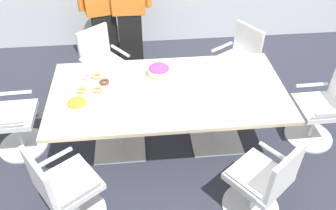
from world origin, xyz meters
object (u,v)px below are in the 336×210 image
donut_platter (91,84)px  office_chair_2 (237,65)px  office_chair_5 (65,191)px  office_chair_0 (262,185)px  office_chair_1 (322,110)px  plate_stack (114,103)px  snack_bowl_candy_mix (159,70)px  office_chair_4 (9,120)px  office_chair_3 (104,68)px  snack_bowl_chips_orange (77,105)px  person_standing_1 (129,6)px  conference_table (168,100)px  person_standing_0 (102,7)px

donut_platter → office_chair_2: bearing=22.4°
office_chair_5 → office_chair_0: bearing=51.4°
office_chair_1 → plate_stack: 2.27m
snack_bowl_candy_mix → office_chair_4: bearing=-173.3°
office_chair_2 → office_chair_4: size_ratio=1.00×
snack_bowl_candy_mix → plate_stack: 0.66m
office_chair_3 → office_chair_1: bearing=117.6°
office_chair_4 → snack_bowl_chips_orange: size_ratio=4.25×
person_standing_1 → office_chair_0: bearing=113.3°
office_chair_0 → person_standing_1: size_ratio=0.50×
office_chair_2 → donut_platter: office_chair_2 is taller
office_chair_3 → plate_stack: bearing=60.9°
office_chair_1 → plate_stack: size_ratio=4.01×
plate_stack → conference_table: bearing=19.1°
snack_bowl_candy_mix → plate_stack: (-0.47, -0.47, -0.04)m
office_chair_3 → conference_table: bearing=88.1°
office_chair_1 → snack_bowl_candy_mix: (-1.77, 0.36, 0.40)m
office_chair_4 → plate_stack: bearing=74.8°
office_chair_5 → person_standing_0: 2.61m
office_chair_3 → plate_stack: (0.19, -1.18, 0.37)m
donut_platter → snack_bowl_candy_mix: bearing=9.3°
office_chair_2 → office_chair_3: 1.73m
snack_bowl_chips_orange → plate_stack: (0.34, 0.01, -0.02)m
office_chair_5 → snack_bowl_chips_orange: office_chair_5 is taller
person_standing_1 → snack_bowl_candy_mix: bearing=102.9°
person_standing_1 → plate_stack: 1.82m
office_chair_4 → snack_bowl_chips_orange: office_chair_4 is taller
office_chair_5 → snack_bowl_candy_mix: office_chair_5 is taller
office_chair_1 → office_chair_5: 2.80m
office_chair_1 → office_chair_3: (-2.43, 1.08, 0.00)m
office_chair_5 → person_standing_1: 2.64m
conference_table → snack_bowl_chips_orange: size_ratio=11.22×
conference_table → office_chair_3: (-0.74, 0.99, -0.22)m
office_chair_0 → office_chair_2: size_ratio=1.00×
conference_table → snack_bowl_candy_mix: bearing=104.5°
office_chair_0 → donut_platter: office_chair_0 is taller
office_chair_0 → person_standing_1: 2.89m
conference_table → donut_platter: (-0.79, 0.16, 0.14)m
snack_bowl_chips_orange → person_standing_1: bearing=74.2°
office_chair_0 → snack_bowl_candy_mix: size_ratio=3.62×
office_chair_0 → snack_bowl_candy_mix: bearing=85.4°
office_chair_1 → office_chair_4: 3.40m
person_standing_1 → office_chair_4: bearing=49.4°
office_chair_3 → office_chair_4: bearing=4.8°
person_standing_0 → donut_platter: person_standing_0 is taller
office_chair_2 → snack_bowl_chips_orange: bearing=88.3°
conference_table → donut_platter: donut_platter is taller
office_chair_3 → donut_platter: office_chair_3 is taller
office_chair_0 → office_chair_3: (-1.47, 1.99, 0.00)m
office_chair_2 → person_standing_0: size_ratio=0.51×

